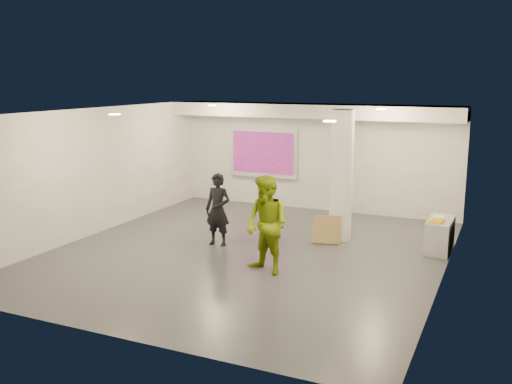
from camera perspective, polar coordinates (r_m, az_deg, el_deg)
The scene contains 20 objects.
floor at distance 12.33m, azimuth -0.77°, elevation -6.04°, with size 8.00×9.00×0.01m, color #3A3C42.
ceiling at distance 11.79m, azimuth -0.81°, elevation 8.02°, with size 8.00×9.00×0.01m, color silver.
wall_back at distance 16.11m, azimuth 6.02°, elevation 3.50°, with size 8.00×0.01×3.00m, color silver.
wall_front at distance 8.22m, azimuth -14.24°, elevation -4.43°, with size 8.00×0.01×3.00m, color silver.
wall_left at distance 14.11m, azimuth -15.67°, elevation 2.02°, with size 0.01×9.00×3.00m, color silver.
wall_right at distance 10.92m, azimuth 18.58°, elevation -0.80°, with size 0.01×9.00×3.00m, color silver.
soffit_band at distance 15.46m, azimuth 5.48°, elevation 8.10°, with size 8.00×1.10×0.36m, color silver.
downlight_nw at distance 15.01m, azimuth -4.41°, elevation 8.63°, with size 0.22×0.22×0.02m, color #FFF897.
downlight_ne at distance 13.47m, azimuth 12.43°, elevation 8.09°, with size 0.22×0.22×0.02m, color #FFF897.
downlight_sw at distance 11.66m, azimuth -13.95°, elevation 7.55°, with size 0.22×0.22×0.02m, color #FFF897.
downlight_se at distance 9.60m, azimuth 7.38°, elevation 7.04°, with size 0.22×0.22×0.02m, color #FFF897.
column at distance 13.12m, azimuth 8.52°, elevation 1.64°, with size 0.52×0.52×3.00m, color white.
projection_screen at distance 16.63m, azimuth 0.72°, elevation 3.90°, with size 2.10×0.13×1.42m.
credenza at distance 13.00m, azimuth 17.89°, elevation -4.08°, with size 0.50×1.19×0.70m, color #9C9EA1.
papers_stack at distance 13.06m, azimuth 17.89°, elevation -2.40°, with size 0.21×0.27×0.02m, color white.
postit_pad at distance 12.63m, azimuth 17.65°, elevation -2.80°, with size 0.25×0.34×0.03m, color #E8AD0E.
cardboard_back at distance 12.99m, azimuth 7.17°, elevation -3.75°, with size 0.59×0.05×0.64m, color #A17F4C.
cardboard_front at distance 13.03m, azimuth 6.79°, elevation -3.86°, with size 0.53×0.05×0.59m, color #A17F4C.
woman at distance 12.67m, azimuth -3.83°, elevation -1.78°, with size 0.59×0.39×1.62m, color black.
man at distance 10.81m, azimuth 1.08°, elevation -3.34°, with size 0.92×0.71×1.89m, color #74910F.
Camera 1 is at (4.99, -10.66, 3.69)m, focal length 40.00 mm.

